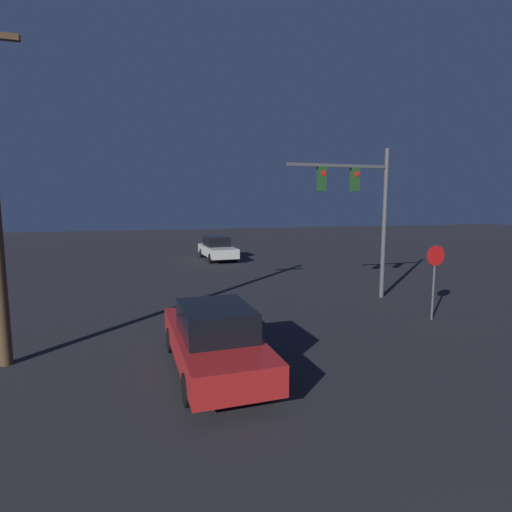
{
  "coord_description": "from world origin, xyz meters",
  "views": [
    {
      "loc": [
        -3.32,
        0.27,
        3.81
      ],
      "look_at": [
        0.0,
        11.57,
        2.26
      ],
      "focal_mm": 28.0,
      "sensor_mm": 36.0,
      "label": 1
    }
  ],
  "objects_px": {
    "car_far": "(217,248)",
    "car_near": "(214,338)",
    "traffic_signal_mast": "(361,200)",
    "stop_sign": "(435,269)"
  },
  "relations": [
    {
      "from": "car_far",
      "to": "traffic_signal_mast",
      "type": "xyz_separation_m",
      "value": [
        3.29,
        -12.76,
        3.17
      ]
    },
    {
      "from": "car_far",
      "to": "stop_sign",
      "type": "bearing_deg",
      "value": 101.63
    },
    {
      "from": "stop_sign",
      "to": "car_near",
      "type": "bearing_deg",
      "value": -165.36
    },
    {
      "from": "car_near",
      "to": "traffic_signal_mast",
      "type": "distance_m",
      "value": 9.17
    },
    {
      "from": "car_far",
      "to": "traffic_signal_mast",
      "type": "distance_m",
      "value": 13.56
    },
    {
      "from": "car_far",
      "to": "car_near",
      "type": "bearing_deg",
      "value": 76.14
    },
    {
      "from": "car_near",
      "to": "stop_sign",
      "type": "height_order",
      "value": "stop_sign"
    },
    {
      "from": "traffic_signal_mast",
      "to": "car_near",
      "type": "bearing_deg",
      "value": -142.41
    },
    {
      "from": "traffic_signal_mast",
      "to": "stop_sign",
      "type": "relative_size",
      "value": 2.41
    },
    {
      "from": "car_near",
      "to": "car_far",
      "type": "relative_size",
      "value": 0.99
    }
  ]
}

